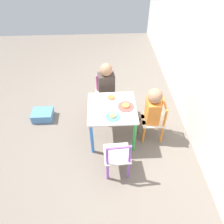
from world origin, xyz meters
TOP-DOWN VIEW (x-y plane):
  - ground_plane at (0.00, 0.00)m, footprint 6.00×6.00m
  - kids_table at (0.00, 0.00)m, footprint 0.53×0.53m
  - chair_orange at (0.01, 0.50)m, footprint 0.27×0.27m
  - chair_pink at (-0.50, -0.05)m, footprint 0.29×0.29m
  - chair_purple at (0.50, 0.03)m, footprint 0.27×0.27m
  - child_back at (0.01, 0.44)m, footprint 0.20×0.22m
  - child_left at (-0.43, -0.05)m, footprint 0.22×0.21m
  - plate_back at (0.00, 0.15)m, footprint 0.18×0.18m
  - plate_left at (-0.15, 0.00)m, footprint 0.18×0.18m
  - plate_right at (0.15, 0.00)m, footprint 0.15×0.15m
  - storage_bin at (-0.36, -0.90)m, footprint 0.22×0.27m

SIDE VIEW (x-z plane):
  - ground_plane at x=0.00m, z-range 0.00..0.00m
  - storage_bin at x=-0.36m, z-range 0.00..0.12m
  - chair_orange at x=0.01m, z-range -0.01..0.51m
  - chair_pink at x=-0.50m, z-range -0.01..0.51m
  - chair_purple at x=0.50m, z-range -0.01..0.51m
  - kids_table at x=0.00m, z-range 0.16..0.63m
  - child_back at x=0.01m, z-range 0.07..0.78m
  - child_left at x=-0.43m, z-range 0.07..0.82m
  - plate_right at x=0.15m, z-range 0.47..0.49m
  - plate_back at x=0.00m, z-range 0.47..0.49m
  - plate_left at x=-0.15m, z-range 0.47..0.49m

